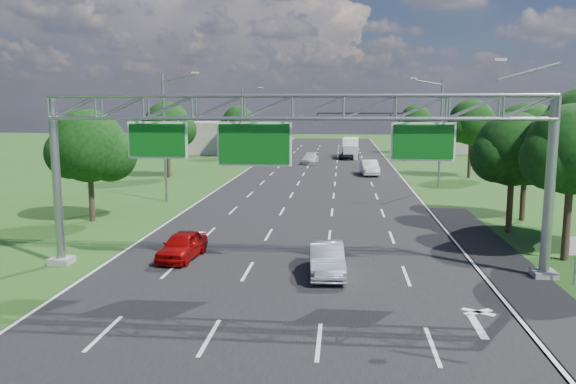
# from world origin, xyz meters

# --- Properties ---
(ground) EXTENTS (220.00, 220.00, 0.00)m
(ground) POSITION_xyz_m (0.00, 30.00, 0.00)
(ground) COLOR #2B4C16
(ground) RESTS_ON ground
(road) EXTENTS (18.00, 180.00, 0.02)m
(road) POSITION_xyz_m (0.00, 30.00, 0.00)
(road) COLOR black
(road) RESTS_ON ground
(road_flare) EXTENTS (3.00, 30.00, 0.02)m
(road_flare) POSITION_xyz_m (10.20, 14.00, 0.00)
(road_flare) COLOR black
(road_flare) RESTS_ON ground
(sign_gantry) EXTENTS (23.50, 1.00, 9.56)m
(sign_gantry) POSITION_xyz_m (0.33, 12.00, 6.89)
(sign_gantry) COLOR gray
(sign_gantry) RESTS_ON ground
(regulatory_sign) EXTENTS (0.60, 0.08, 2.10)m
(regulatory_sign) POSITION_xyz_m (12.40, 10.98, 1.51)
(regulatory_sign) COLOR gray
(regulatory_sign) RESTS_ON ground
(traffic_signal) EXTENTS (12.21, 0.24, 7.00)m
(traffic_signal) POSITION_xyz_m (7.48, 65.00, 5.17)
(traffic_signal) COLOR black
(traffic_signal) RESTS_ON ground
(streetlight_l_near) EXTENTS (2.97, 0.22, 10.16)m
(streetlight_l_near) POSITION_xyz_m (-11.30, 30.00, 5.58)
(streetlight_l_near) COLOR gray
(streetlight_l_near) RESTS_ON ground
(streetlight_l_far) EXTENTS (2.97, 0.22, 10.16)m
(streetlight_l_far) POSITION_xyz_m (-11.30, 65.00, 5.58)
(streetlight_l_far) COLOR gray
(streetlight_l_far) RESTS_ON ground
(streetlight_r_mid) EXTENTS (2.97, 0.22, 10.16)m
(streetlight_r_mid) POSITION_xyz_m (11.30, 40.00, 5.58)
(streetlight_r_mid) COLOR gray
(streetlight_r_mid) RESTS_ON ground
(tree_cluster_right) EXTENTS (9.91, 14.60, 8.68)m
(tree_cluster_right) POSITION_xyz_m (14.80, 19.19, 5.31)
(tree_cluster_right) COLOR #2D2116
(tree_cluster_right) RESTS_ON ground
(tree_verge_la) EXTENTS (5.76, 4.80, 7.40)m
(tree_verge_la) POSITION_xyz_m (-13.92, 22.04, 4.76)
(tree_verge_la) COLOR #2D2116
(tree_verge_la) RESTS_ON ground
(tree_verge_lb) EXTENTS (5.76, 4.80, 8.06)m
(tree_verge_lb) POSITION_xyz_m (-15.92, 45.04, 5.41)
(tree_verge_lb) COLOR #2D2116
(tree_verge_lb) RESTS_ON ground
(tree_verge_lc) EXTENTS (5.76, 4.80, 7.62)m
(tree_verge_lc) POSITION_xyz_m (-12.92, 70.04, 4.98)
(tree_verge_lc) COLOR #2D2116
(tree_verge_lc) RESTS_ON ground
(tree_verge_rd) EXTENTS (5.76, 4.80, 8.28)m
(tree_verge_rd) POSITION_xyz_m (16.08, 48.04, 5.63)
(tree_verge_rd) COLOR #2D2116
(tree_verge_rd) RESTS_ON ground
(tree_verge_re) EXTENTS (5.76, 4.80, 7.84)m
(tree_verge_re) POSITION_xyz_m (14.08, 78.04, 5.20)
(tree_verge_re) COLOR #2D2116
(tree_verge_re) RESTS_ON ground
(building_left) EXTENTS (14.00, 10.00, 5.00)m
(building_left) POSITION_xyz_m (-22.00, 78.00, 2.50)
(building_left) COLOR gray
(building_left) RESTS_ON ground
(building_right) EXTENTS (12.00, 9.00, 4.00)m
(building_right) POSITION_xyz_m (24.00, 82.00, 2.00)
(building_right) COLOR gray
(building_right) RESTS_ON ground
(red_coupe) EXTENTS (1.98, 4.11, 1.35)m
(red_coupe) POSITION_xyz_m (-5.41, 13.41, 0.68)
(red_coupe) COLOR #A10707
(red_coupe) RESTS_ON ground
(silver_sedan) EXTENTS (1.84, 4.44, 1.43)m
(silver_sedan) POSITION_xyz_m (1.83, 11.48, 0.71)
(silver_sedan) COLOR silver
(silver_sedan) RESTS_ON ground
(car_queue_a) EXTENTS (2.33, 4.93, 1.39)m
(car_queue_a) POSITION_xyz_m (-1.73, 60.84, 0.69)
(car_queue_a) COLOR silver
(car_queue_a) RESTS_ON ground
(car_queue_b) EXTENTS (2.64, 4.70, 1.24)m
(car_queue_b) POSITION_xyz_m (3.25, 67.76, 0.62)
(car_queue_b) COLOR black
(car_queue_b) RESTS_ON ground
(car_queue_c) EXTENTS (2.07, 4.65, 1.56)m
(car_queue_c) POSITION_xyz_m (-7.42, 60.66, 0.78)
(car_queue_c) COLOR black
(car_queue_c) RESTS_ON ground
(car_queue_d) EXTENTS (2.13, 5.09, 1.64)m
(car_queue_d) POSITION_xyz_m (5.51, 49.19, 0.82)
(car_queue_d) COLOR silver
(car_queue_d) RESTS_ON ground
(box_truck) EXTENTS (2.43, 7.62, 2.86)m
(box_truck) POSITION_xyz_m (3.71, 70.37, 1.37)
(box_truck) COLOR white
(box_truck) RESTS_ON ground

